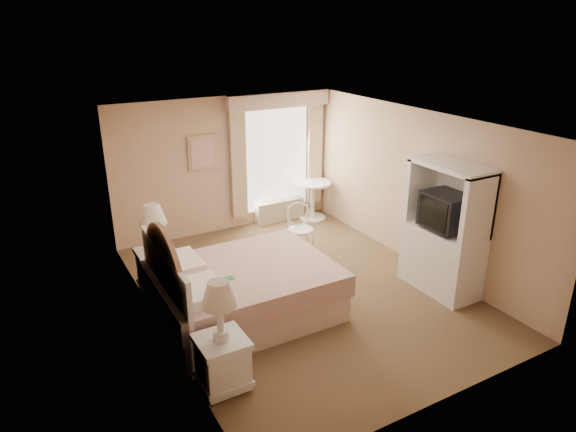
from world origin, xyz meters
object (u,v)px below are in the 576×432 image
round_table (313,194)px  cafe_chair (300,225)px  nightstand_near (222,349)px  armoire (444,239)px  bed (237,290)px  nightstand_far (157,259)px

round_table → cafe_chair: bearing=-129.6°
nightstand_near → armoire: bearing=7.1°
bed → round_table: 3.80m
nightstand_near → round_table: nightstand_near is taller
armoire → cafe_chair: bearing=119.8°
nightstand_far → round_table: bearing=21.2°
round_table → armoire: bearing=-87.7°
bed → nightstand_far: bed is taller
nightstand_far → cafe_chair: nightstand_far is taller
round_table → nightstand_near: bearing=-132.7°
nightstand_near → bed: bearing=59.3°
bed → armoire: (2.92, -0.77, 0.41)m
nightstand_near → nightstand_far: (0.00, 2.44, 0.02)m
nightstand_far → armoire: armoire is taller
nightstand_near → nightstand_far: nightstand_far is taller
nightstand_near → round_table: 5.18m
nightstand_far → bed: bearing=-59.0°
bed → cafe_chair: size_ratio=2.60×
cafe_chair → nightstand_far: bearing=-165.3°
nightstand_far → round_table: size_ratio=1.74×
bed → round_table: bed is taller
nightstand_near → round_table: (3.52, 3.81, 0.03)m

